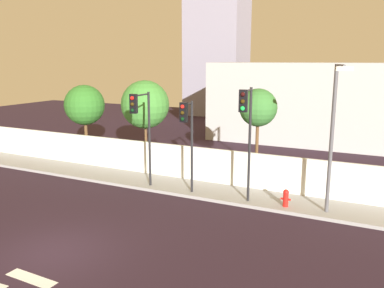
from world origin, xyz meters
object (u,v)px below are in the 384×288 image
(fire_hydrant, at_px, (286,197))
(traffic_light_center, at_px, (141,120))
(street_lamp_curbside, at_px, (333,128))
(traffic_light_left, at_px, (187,128))
(roadside_tree_leftmost, at_px, (85,105))
(roadside_tree_midleft, at_px, (145,105))
(roadside_tree_midright, at_px, (258,108))
(traffic_light_right, at_px, (246,122))

(fire_hydrant, bearing_deg, traffic_light_center, -173.57)
(traffic_light_center, relative_size, street_lamp_curbside, 0.78)
(traffic_light_left, distance_m, roadside_tree_leftmost, 9.87)
(roadside_tree_leftmost, height_order, roadside_tree_midleft, roadside_tree_midleft)
(fire_hydrant, bearing_deg, traffic_light_left, -174.06)
(traffic_light_left, height_order, fire_hydrant, traffic_light_left)
(traffic_light_center, distance_m, roadside_tree_midright, 6.04)
(traffic_light_left, height_order, traffic_light_center, traffic_light_center)
(roadside_tree_leftmost, height_order, roadside_tree_midright, roadside_tree_midright)
(roadside_tree_leftmost, bearing_deg, traffic_light_right, -17.78)
(traffic_light_left, bearing_deg, traffic_light_center, -172.61)
(street_lamp_curbside, relative_size, roadside_tree_midleft, 1.16)
(roadside_tree_leftmost, xyz_separation_m, roadside_tree_midright, (11.49, 0.00, 0.41))
(traffic_light_center, xyz_separation_m, fire_hydrant, (6.95, 0.78, -3.09))
(traffic_light_left, height_order, traffic_light_right, traffic_light_right)
(roadside_tree_midright, bearing_deg, traffic_light_center, -140.08)
(roadside_tree_leftmost, relative_size, roadside_tree_midleft, 0.93)
(roadside_tree_midright, bearing_deg, roadside_tree_leftmost, 180.00)
(roadside_tree_midleft, bearing_deg, fire_hydrant, -18.51)
(roadside_tree_leftmost, bearing_deg, roadside_tree_midleft, 0.00)
(street_lamp_curbside, relative_size, roadside_tree_midright, 1.22)
(roadside_tree_midleft, bearing_deg, roadside_tree_midright, 0.00)
(street_lamp_curbside, distance_m, roadside_tree_leftmost, 15.91)
(traffic_light_left, distance_m, street_lamp_curbside, 6.42)
(traffic_light_center, relative_size, fire_hydrant, 6.15)
(street_lamp_curbside, height_order, roadside_tree_midright, street_lamp_curbside)
(fire_hydrant, distance_m, roadside_tree_midright, 5.21)
(traffic_light_right, distance_m, fire_hydrant, 3.82)
(roadside_tree_leftmost, relative_size, roadside_tree_midright, 0.98)
(traffic_light_left, bearing_deg, street_lamp_curbside, 3.96)
(traffic_light_left, xyz_separation_m, street_lamp_curbside, (6.39, 0.44, 0.41))
(traffic_light_right, xyz_separation_m, roadside_tree_leftmost, (-12.18, 3.91, -0.27))
(traffic_light_right, height_order, fire_hydrant, traffic_light_right)
(traffic_light_left, xyz_separation_m, roadside_tree_midleft, (-4.61, 3.57, 0.51))
(traffic_light_center, height_order, roadside_tree_midleft, roadside_tree_midleft)
(traffic_light_right, height_order, roadside_tree_midleft, roadside_tree_midleft)
(roadside_tree_midleft, bearing_deg, roadside_tree_leftmost, 180.00)
(traffic_light_center, distance_m, traffic_light_right, 5.33)
(traffic_light_center, bearing_deg, traffic_light_left, 7.39)
(traffic_light_left, xyz_separation_m, fire_hydrant, (4.61, 0.48, -2.83))
(traffic_light_left, relative_size, fire_hydrant, 5.71)
(fire_hydrant, xyz_separation_m, roadside_tree_midleft, (-9.22, 3.09, 3.34))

